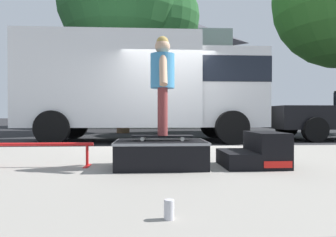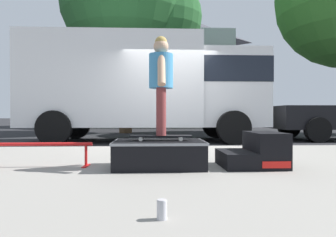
{
  "view_description": "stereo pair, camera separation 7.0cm",
  "coord_description": "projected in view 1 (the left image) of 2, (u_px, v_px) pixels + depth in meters",
  "views": [
    {
      "loc": [
        -0.54,
        -7.12,
        0.78
      ],
      "look_at": [
        -0.21,
        -1.7,
        0.72
      ],
      "focal_mm": 33.28,
      "sensor_mm": 36.0,
      "label": 1
    },
    {
      "loc": [
        -0.47,
        -7.12,
        0.78
      ],
      "look_at": [
        -0.21,
        -1.7,
        0.72
      ],
      "focal_mm": 33.28,
      "sensor_mm": 36.0,
      "label": 2
    }
  ],
  "objects": [
    {
      "name": "ground_plane",
      "position": [
        172.0,
        149.0,
        7.15
      ],
      "size": [
        140.0,
        140.0,
        0.0
      ],
      "primitive_type": "plane",
      "color": "black"
    },
    {
      "name": "sidewalk_slab",
      "position": [
        189.0,
        169.0,
        4.15
      ],
      "size": [
        50.0,
        5.0,
        0.12
      ],
      "primitive_type": "cube",
      "color": "gray",
      "rests_on": "ground"
    },
    {
      "name": "skate_box",
      "position": [
        161.0,
        153.0,
        3.93
      ],
      "size": [
        1.14,
        0.79,
        0.34
      ],
      "color": "black",
      "rests_on": "sidewalk_slab"
    },
    {
      "name": "kicker_ramp",
      "position": [
        257.0,
        152.0,
        4.01
      ],
      "size": [
        0.77,
        0.74,
        0.44
      ],
      "color": "black",
      "rests_on": "sidewalk_slab"
    },
    {
      "name": "grind_rail",
      "position": [
        31.0,
        149.0,
        3.95
      ],
      "size": [
        1.56,
        0.28,
        0.31
      ],
      "color": "red",
      "rests_on": "sidewalk_slab"
    },
    {
      "name": "skateboard",
      "position": [
        163.0,
        136.0,
        3.97
      ],
      "size": [
        0.79,
        0.25,
        0.07
      ],
      "color": "black",
      "rests_on": "skate_box"
    },
    {
      "name": "skater_kid",
      "position": [
        163.0,
        77.0,
        3.96
      ],
      "size": [
        0.31,
        0.65,
        1.26
      ],
      "color": "brown",
      "rests_on": "skateboard"
    },
    {
      "name": "soda_can",
      "position": [
        169.0,
        210.0,
        1.97
      ],
      "size": [
        0.07,
        0.07,
        0.13
      ],
      "color": "silver",
      "rests_on": "sidewalk_slab"
    },
    {
      "name": "box_truck",
      "position": [
        145.0,
        84.0,
        9.28
      ],
      "size": [
        6.91,
        2.63,
        3.05
      ],
      "color": "white",
      "rests_on": "ground"
    },
    {
      "name": "street_tree_main",
      "position": [
        130.0,
        5.0,
        13.51
      ],
      "size": [
        6.12,
        5.57,
        8.5
      ],
      "color": "brown",
      "rests_on": "ground"
    },
    {
      "name": "house_behind",
      "position": [
        156.0,
        66.0,
        22.08
      ],
      "size": [
        9.54,
        8.22,
        8.4
      ],
      "color": "silver",
      "rests_on": "ground"
    }
  ]
}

